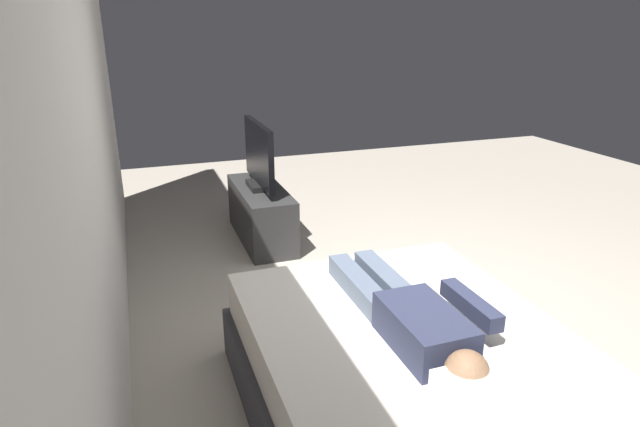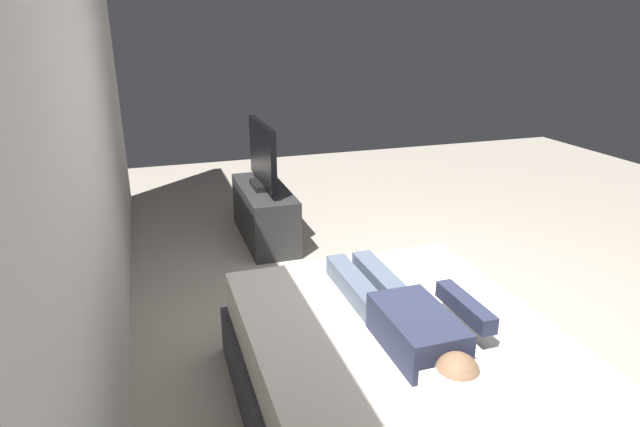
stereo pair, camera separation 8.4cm
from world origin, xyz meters
name	(u,v)px [view 1 (the left image)]	position (x,y,z in m)	size (l,w,h in m)	color
ground_plane	(435,332)	(0.00, 0.00, 0.00)	(10.00, 10.00, 0.00)	#ADA393
back_wall	(88,127)	(0.40, 1.93, 1.40)	(6.40, 0.10, 2.80)	silver
bed	(412,384)	(-0.72, 0.58, 0.26)	(1.92, 1.50, 0.54)	#333338
pillow	(505,413)	(-1.36, 0.58, 0.60)	(0.48, 0.34, 0.12)	white
person	(412,316)	(-0.69, 0.59, 0.62)	(1.26, 0.46, 0.18)	#2D334C
remote	(466,301)	(-0.54, 0.18, 0.55)	(0.15, 0.04, 0.02)	black
tv_stand	(261,214)	(1.93, 0.68, 0.25)	(1.10, 0.40, 0.50)	#2D2D2D
tv	(259,157)	(1.93, 0.68, 0.78)	(0.88, 0.20, 0.59)	black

